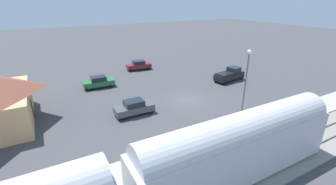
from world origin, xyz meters
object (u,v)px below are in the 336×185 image
at_px(pedestrian_on_platform, 182,144).
at_px(sedan_charcoal, 134,107).
at_px(pickup_black, 230,75).
at_px(sedan_green, 99,82).
at_px(light_pole_near_platform, 246,76).
at_px(sedan_maroon, 139,65).

bearing_deg(pedestrian_on_platform, sedan_charcoal, 3.70).
height_order(sedan_charcoal, pickup_black, pickup_black).
xyz_separation_m(sedan_green, light_pole_near_platform, (-17.44, -11.76, 3.98)).
xyz_separation_m(sedan_maroon, pickup_black, (-13.09, -10.56, 0.15)).
distance_m(pickup_black, light_pole_near_platform, 13.47).
height_order(sedan_green, light_pole_near_platform, light_pole_near_platform).
bearing_deg(sedan_charcoal, light_pole_near_platform, -122.38).
relative_size(sedan_green, sedan_charcoal, 1.02).
bearing_deg(pickup_black, sedan_green, 70.02).
height_order(pedestrian_on_platform, light_pole_near_platform, light_pole_near_platform).
relative_size(pedestrian_on_platform, pickup_black, 0.30).
bearing_deg(pedestrian_on_platform, sedan_maroon, -14.64).
bearing_deg(light_pole_near_platform, sedan_green, 33.99).
relative_size(sedan_maroon, pickup_black, 0.83).
xyz_separation_m(sedan_maroon, light_pole_near_platform, (-23.45, -2.85, 3.98)).
bearing_deg(pedestrian_on_platform, light_pole_near_platform, -73.83).
height_order(sedan_charcoal, light_pole_near_platform, light_pole_near_platform).
relative_size(sedan_charcoal, light_pole_near_platform, 0.58).
bearing_deg(pickup_black, sedan_charcoal, 101.96).
xyz_separation_m(sedan_maroon, sedan_charcoal, (-16.91, 7.47, 0.00)).
height_order(sedan_green, sedan_charcoal, same).
xyz_separation_m(pedestrian_on_platform, pickup_black, (13.18, -17.42, -0.25)).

